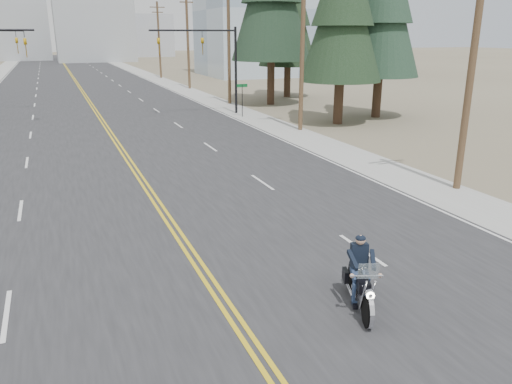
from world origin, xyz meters
The scene contains 17 objects.
ground_plane centered at (0.00, 0.00, 0.00)m, with size 400.00×400.00×0.00m, color #776D56.
road centered at (0.00, 70.00, 0.01)m, with size 20.00×200.00×0.01m, color #303033.
sidewalk_right centered at (11.50, 70.00, 0.01)m, with size 3.00×200.00×0.01m, color #A5A5A0.
traffic_mast_right centered at (8.98, 32.00, 4.94)m, with size 7.10×0.26×7.00m.
street_sign centered at (10.80, 30.00, 1.80)m, with size 0.90×0.06×2.62m.
utility_pole_a centered at (12.50, 8.00, 5.73)m, with size 2.20×0.30×11.00m.
utility_pole_b centered at (12.50, 23.00, 5.98)m, with size 2.20×0.30×11.50m.
utility_pole_c centered at (12.50, 38.00, 5.73)m, with size 2.20×0.30×11.00m.
utility_pole_d centered at (12.50, 53.00, 5.98)m, with size 2.20×0.30×11.50m.
utility_pole_e centered at (12.50, 70.00, 5.73)m, with size 2.20×0.30×11.00m.
glass_building centered at (32.00, 70.00, 10.00)m, with size 24.00×16.00×20.00m, color #9EB5CC.
haze_bldg_b centered at (8.00, 125.00, 7.00)m, with size 18.00×14.00×14.00m, color #ADB2B7.
haze_bldg_c centered at (40.00, 110.00, 9.00)m, with size 16.00×12.00×18.00m, color #B7BCC6.
haze_bldg_d centered at (-12.00, 140.00, 13.00)m, with size 20.00×15.00×26.00m, color #ADB2B7.
haze_bldg_e centered at (25.00, 150.00, 6.00)m, with size 14.00×14.00×12.00m, color #B7BCC6.
motorcyclist centered at (3.03, 1.15, 0.89)m, with size 0.98×2.29×1.79m, color black, non-canonical shape.
conifer_far centered at (19.96, 40.82, 9.34)m, with size 6.08×6.08×16.28m.
Camera 1 is at (-3.40, -7.94, 6.43)m, focal length 35.00 mm.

